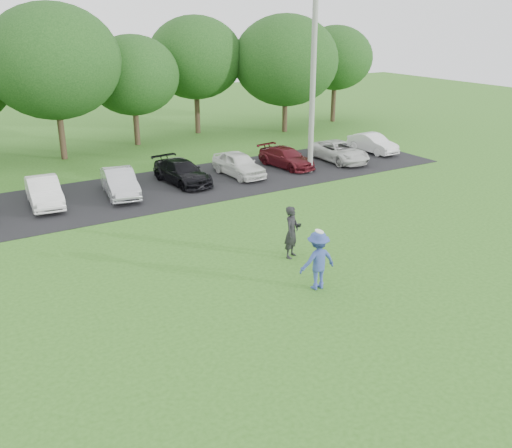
{
  "coord_description": "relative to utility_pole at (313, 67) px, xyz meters",
  "views": [
    {
      "loc": [
        -9.45,
        -11.9,
        8.04
      ],
      "look_at": [
        0.0,
        3.5,
        1.3
      ],
      "focal_mm": 40.0,
      "sensor_mm": 36.0,
      "label": 1
    }
  ],
  "objects": [
    {
      "name": "parking_lot",
      "position": [
        -8.43,
        1.26,
        -5.41
      ],
      "size": [
        32.0,
        6.5,
        0.03
      ],
      "primitive_type": "cube",
      "color": "black",
      "rests_on": "ground"
    },
    {
      "name": "utility_pole",
      "position": [
        0.0,
        0.0,
        0.0
      ],
      "size": [
        0.28,
        0.28,
        10.86
      ],
      "primitive_type": "cylinder",
      "color": "gray",
      "rests_on": "ground"
    },
    {
      "name": "camera_bystander",
      "position": [
        -7.27,
        -8.7,
        -4.5
      ],
      "size": [
        0.81,
        0.73,
        1.85
      ],
      "color": "black",
      "rests_on": "ground"
    },
    {
      "name": "ground",
      "position": [
        -8.43,
        -11.74,
        -5.43
      ],
      "size": [
        100.0,
        100.0,
        0.0
      ],
      "primitive_type": "plane",
      "color": "#31631C",
      "rests_on": "ground"
    },
    {
      "name": "tree_row",
      "position": [
        -6.92,
        11.02,
        -0.52
      ],
      "size": [
        42.39,
        9.85,
        8.64
      ],
      "color": "#38281C",
      "rests_on": "ground"
    },
    {
      "name": "parked_cars",
      "position": [
        -7.73,
        1.34,
        -4.82
      ],
      "size": [
        30.35,
        4.65,
        1.24
      ],
      "color": "black",
      "rests_on": "parking_lot"
    },
    {
      "name": "frisbee_player",
      "position": [
        -7.97,
        -11.08,
        -4.5
      ],
      "size": [
        1.25,
        0.81,
        2.08
      ],
      "color": "#334792",
      "rests_on": "ground"
    }
  ]
}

